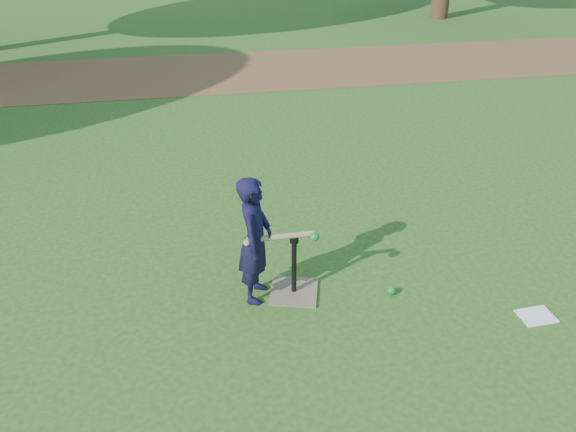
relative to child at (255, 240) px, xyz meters
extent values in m
plane|color=#285116|center=(0.46, -0.09, -0.60)|extent=(80.00, 80.00, 0.00)
cube|color=brown|center=(0.46, 7.41, -0.60)|extent=(24.00, 3.00, 0.01)
imported|color=black|center=(0.00, 0.00, 0.00)|extent=(0.41, 0.51, 1.20)
sphere|color=#0C842E|center=(1.22, -0.21, -0.56)|extent=(0.08, 0.08, 0.08)
cube|color=white|center=(2.37, -0.74, -0.60)|extent=(0.31, 0.24, 0.01)
cube|color=#76644B|center=(0.34, -0.02, -0.59)|extent=(0.53, 0.53, 0.02)
cylinder|color=black|center=(0.34, -0.02, -0.30)|extent=(0.05, 0.05, 0.55)
cylinder|color=black|center=(0.34, -0.02, -0.02)|extent=(0.08, 0.08, 0.06)
cylinder|color=tan|center=(0.22, -0.04, 0.04)|extent=(0.60, 0.05, 0.05)
sphere|color=tan|center=(-0.08, -0.08, 0.04)|extent=(0.06, 0.06, 0.06)
sphere|color=#0C842E|center=(0.50, -0.12, 0.05)|extent=(0.08, 0.08, 0.08)
camera|label=1|loc=(-0.46, -4.09, 2.63)|focal=35.00mm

